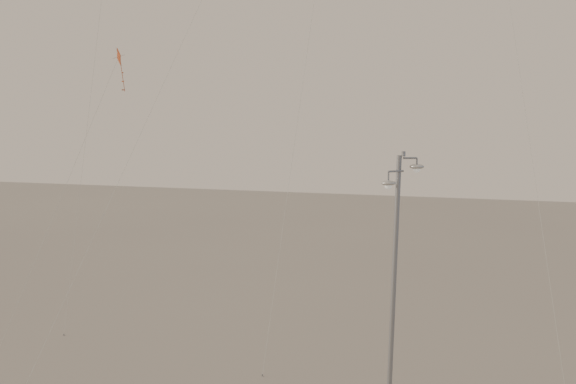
% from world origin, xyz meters
% --- Properties ---
extents(street_lamp, '(1.38, 1.20, 10.04)m').
position_xyz_m(street_lamp, '(7.00, 0.83, 5.35)').
color(street_lamp, gray).
rests_on(street_lamp, ground).
extents(kite_3, '(5.07, 3.47, 13.93)m').
position_xyz_m(kite_3, '(-5.39, 0.63, 10.61)').
color(kite_3, '#A03917').
rests_on(kite_3, ground).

